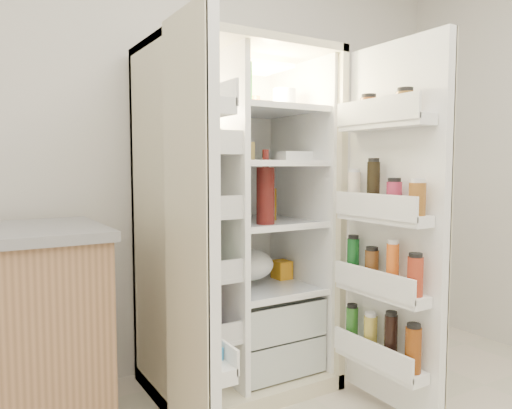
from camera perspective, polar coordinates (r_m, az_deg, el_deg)
wall_back at (r=2.85m, az=-9.60°, el=7.79°), size 4.00×0.02×2.70m
refrigerator at (r=2.65m, az=-2.51°, el=-5.05°), size 0.92×0.70×1.80m
freezer_door at (r=1.87m, az=-7.56°, el=-4.53°), size 0.15×0.40×1.72m
fridge_door at (r=2.37m, az=15.73°, el=-3.17°), size 0.17×0.58×1.72m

